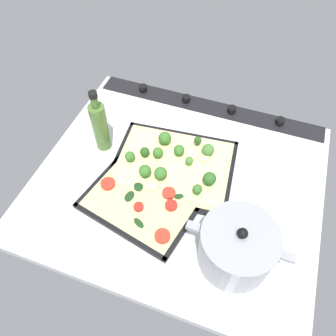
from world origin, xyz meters
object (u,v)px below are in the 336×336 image
(baking_tray_back, at_px, (140,203))
(cooking_pot, at_px, (237,247))
(oil_bottle, at_px, (100,126))
(broccoli_pizza, at_px, (173,164))
(baking_tray_front, at_px, (173,167))
(veggie_pizza_back, at_px, (141,202))

(baking_tray_back, bearing_deg, cooking_pot, 166.83)
(cooking_pot, height_order, oil_bottle, oil_bottle)
(cooking_pot, bearing_deg, broccoli_pizza, -42.67)
(baking_tray_front, bearing_deg, baking_tray_back, 74.04)
(veggie_pizza_back, height_order, cooking_pot, cooking_pot)
(broccoli_pizza, bearing_deg, baking_tray_back, 73.57)
(baking_tray_back, bearing_deg, baking_tray_front, -105.96)
(baking_tray_front, height_order, broccoli_pizza, broccoli_pizza)
(baking_tray_back, xyz_separation_m, veggie_pizza_back, (-0.00, 0.00, 0.01))
(broccoli_pizza, height_order, baking_tray_back, broccoli_pizza)
(baking_tray_back, relative_size, cooking_pot, 1.35)
(baking_tray_front, distance_m, cooking_pot, 0.32)
(broccoli_pizza, distance_m, baking_tray_back, 0.16)
(baking_tray_front, relative_size, baking_tray_back, 1.12)
(baking_tray_front, bearing_deg, oil_bottle, -2.30)
(veggie_pizza_back, xyz_separation_m, oil_bottle, (0.19, -0.16, 0.08))
(baking_tray_front, relative_size, veggie_pizza_back, 1.23)
(baking_tray_front, relative_size, broccoli_pizza, 1.07)
(baking_tray_front, height_order, cooking_pot, cooking_pot)
(baking_tray_front, distance_m, veggie_pizza_back, 0.15)
(oil_bottle, bearing_deg, cooking_pot, 154.32)
(broccoli_pizza, height_order, veggie_pizza_back, broccoli_pizza)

